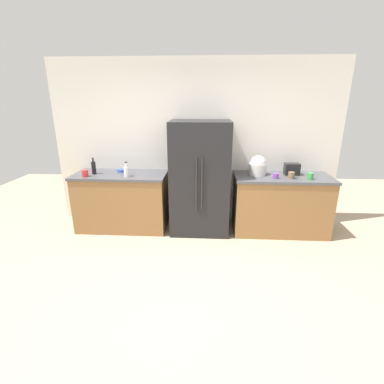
# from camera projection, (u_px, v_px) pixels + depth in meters

# --- Properties ---
(ground_plane) EXTENTS (9.93, 9.93, 0.00)m
(ground_plane) POSITION_uv_depth(u_px,v_px,m) (186.00, 292.00, 3.16)
(ground_plane) COLOR tan
(kitchen_back_panel) EXTENTS (4.67, 0.10, 2.68)m
(kitchen_back_panel) POSITION_uv_depth(u_px,v_px,m) (195.00, 145.00, 4.66)
(kitchen_back_panel) COLOR silver
(kitchen_back_panel) RESTS_ON ground_plane
(counter_left) EXTENTS (1.47, 0.69, 0.93)m
(counter_left) POSITION_uv_depth(u_px,v_px,m) (122.00, 201.00, 4.64)
(counter_left) COLOR olive
(counter_left) RESTS_ON ground_plane
(counter_right) EXTENTS (1.48, 0.69, 0.93)m
(counter_right) POSITION_uv_depth(u_px,v_px,m) (280.00, 204.00, 4.49)
(counter_right) COLOR olive
(counter_right) RESTS_ON ground_plane
(refrigerator) EXTENTS (0.91, 0.70, 1.76)m
(refrigerator) POSITION_uv_depth(u_px,v_px,m) (200.00, 178.00, 4.42)
(refrigerator) COLOR black
(refrigerator) RESTS_ON ground_plane
(toaster) EXTENTS (0.23, 0.15, 0.18)m
(toaster) POSITION_uv_depth(u_px,v_px,m) (292.00, 169.00, 4.41)
(toaster) COLOR black
(toaster) RESTS_ON counter_right
(rice_cooker) EXTENTS (0.27, 0.27, 0.30)m
(rice_cooker) POSITION_uv_depth(u_px,v_px,m) (258.00, 166.00, 4.40)
(rice_cooker) COLOR silver
(rice_cooker) RESTS_ON counter_right
(bottle_a) EXTENTS (0.08, 0.08, 0.23)m
(bottle_a) POSITION_uv_depth(u_px,v_px,m) (127.00, 171.00, 4.30)
(bottle_a) COLOR white
(bottle_a) RESTS_ON counter_left
(bottle_b) EXTENTS (0.07, 0.07, 0.26)m
(bottle_b) POSITION_uv_depth(u_px,v_px,m) (94.00, 167.00, 4.44)
(bottle_b) COLOR black
(bottle_b) RESTS_ON counter_left
(cup_a) EXTENTS (0.09, 0.09, 0.08)m
(cup_a) POSITION_uv_depth(u_px,v_px,m) (276.00, 176.00, 4.22)
(cup_a) COLOR purple
(cup_a) RESTS_ON counter_right
(cup_b) EXTENTS (0.09, 0.09, 0.10)m
(cup_b) POSITION_uv_depth(u_px,v_px,m) (291.00, 175.00, 4.20)
(cup_b) COLOR brown
(cup_b) RESTS_ON counter_right
(cup_c) EXTENTS (0.09, 0.09, 0.10)m
(cup_c) POSITION_uv_depth(u_px,v_px,m) (310.00, 176.00, 4.16)
(cup_c) COLOR green
(cup_c) RESTS_ON counter_right
(cup_d) EXTENTS (0.09, 0.09, 0.11)m
(cup_d) POSITION_uv_depth(u_px,v_px,m) (85.00, 173.00, 4.31)
(cup_d) COLOR red
(cup_d) RESTS_ON counter_left
(bowl_a) EXTENTS (0.15, 0.15, 0.05)m
(bowl_a) POSITION_uv_depth(u_px,v_px,m) (122.00, 170.00, 4.60)
(bowl_a) COLOR blue
(bowl_a) RESTS_ON counter_left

